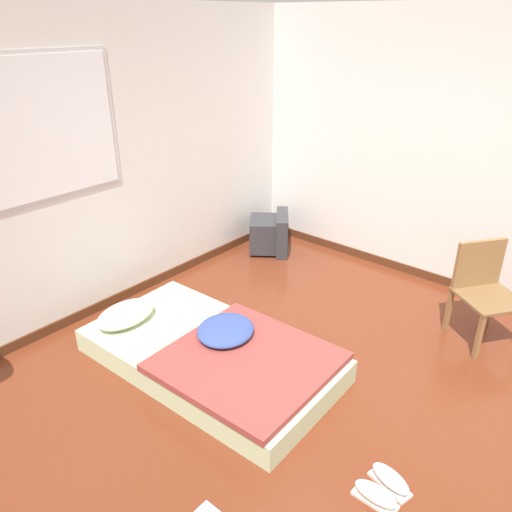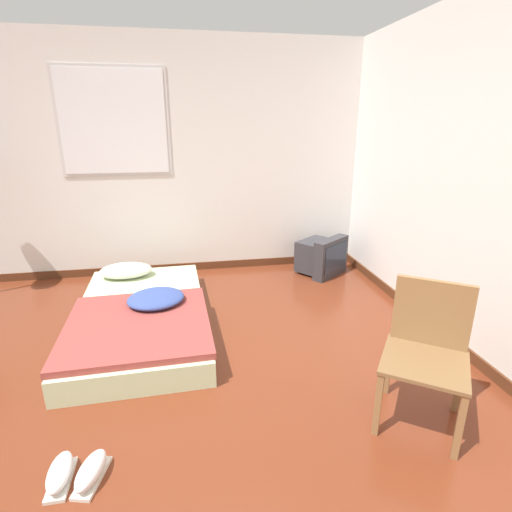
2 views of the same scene
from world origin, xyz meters
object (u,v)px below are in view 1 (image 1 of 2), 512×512
(wooden_chair, at_px, (484,284))
(sneaker_pair, at_px, (383,487))
(mattress_bed, at_px, (211,353))
(crt_tv, at_px, (271,233))

(wooden_chair, relative_size, sneaker_pair, 2.87)
(mattress_bed, height_order, crt_tv, crt_tv)
(mattress_bed, height_order, wooden_chair, wooden_chair)
(mattress_bed, distance_m, sneaker_pair, 1.59)
(mattress_bed, bearing_deg, wooden_chair, -38.50)
(mattress_bed, relative_size, wooden_chair, 2.41)
(mattress_bed, bearing_deg, sneaker_pair, -96.81)
(crt_tv, distance_m, sneaker_pair, 3.36)
(sneaker_pair, bearing_deg, crt_tv, 49.83)
(crt_tv, xyz_separation_m, sneaker_pair, (-2.16, -2.56, -0.16))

